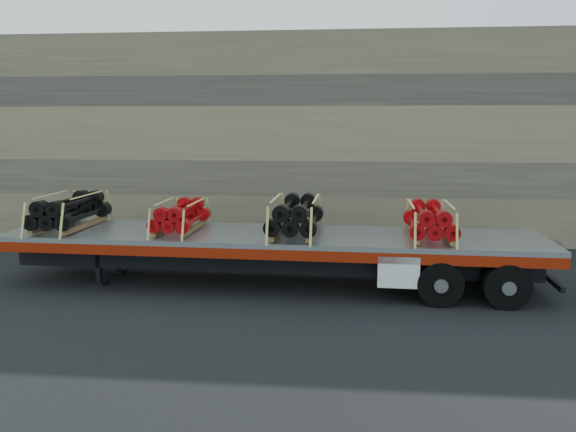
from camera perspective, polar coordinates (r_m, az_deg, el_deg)
name	(u,v)px	position (r m, az deg, el deg)	size (l,w,h in m)	color
ground	(312,287)	(14.26, 2.49, -7.18)	(120.00, 120.00, 0.00)	black
rock_wall	(323,138)	(20.15, 3.58, 7.87)	(44.00, 3.00, 7.00)	#7A6B54
trailer	(271,259)	(14.24, -1.75, -4.39)	(13.43, 2.58, 1.34)	#9EA0A5
bundle_front	(70,212)	(15.75, -21.27, 0.37)	(1.20, 2.39, 0.85)	black
bundle_midfront	(181,217)	(14.57, -10.85, -0.09)	(1.02, 2.05, 0.73)	#A6080C
bundle_midrear	(296,217)	(13.93, 0.78, -0.07)	(1.22, 2.43, 0.86)	black
bundle_rear	(430,221)	(13.95, 14.18, -0.53)	(1.10, 2.20, 0.78)	#A6080C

